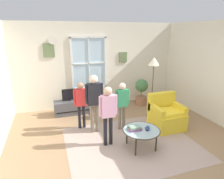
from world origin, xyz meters
TOP-DOWN VIEW (x-y plane):
  - ground_plane at (0.00, 0.00)m, footprint 5.88×6.02m
  - back_wall at (-0.01, 2.77)m, footprint 5.28×0.17m
  - area_rug at (0.04, 0.09)m, footprint 2.81×2.38m
  - tv_stand at (-0.98, 2.19)m, footprint 1.05×0.43m
  - television at (-0.98, 2.19)m, footprint 0.54×0.08m
  - armchair at (1.21, 0.53)m, footprint 0.76×0.74m
  - coffee_table at (0.18, -0.12)m, footprint 0.80×0.80m
  - book_stack at (0.04, -0.07)m, footprint 0.27×0.19m
  - cup at (0.29, -0.18)m, footprint 0.07×0.07m
  - remote_near_books at (0.28, -0.14)m, footprint 0.08×0.15m
  - person_pink_shirt at (-0.46, 0.21)m, footprint 0.40×0.18m
  - person_red_shirt at (-0.86, 1.18)m, footprint 0.37×0.17m
  - person_black_shirt at (-0.59, 0.86)m, footprint 0.44×0.20m
  - person_green_shirt at (0.10, 0.80)m, footprint 0.37×0.17m
  - potted_plant_by_window at (1.36, 2.23)m, footprint 0.43×0.43m
  - floor_lamp at (1.20, 1.26)m, footprint 0.32×0.32m

SIDE VIEW (x-z plane):
  - ground_plane at x=0.00m, z-range -0.02..0.00m
  - area_rug at x=0.04m, z-range 0.00..0.01m
  - tv_stand at x=-0.98m, z-range 0.00..0.41m
  - armchair at x=1.21m, z-range -0.11..0.76m
  - coffee_table at x=0.18m, z-range 0.18..0.61m
  - remote_near_books at x=0.28m, z-range 0.42..0.44m
  - book_stack at x=0.04m, z-range 0.42..0.49m
  - cup at x=0.29m, z-range 0.42..0.51m
  - potted_plant_by_window at x=1.36m, z-range 0.05..0.93m
  - television at x=-0.98m, z-range 0.42..0.79m
  - person_red_shirt at x=-0.86m, z-range 0.15..1.37m
  - person_green_shirt at x=0.10m, z-range 0.15..1.37m
  - person_pink_shirt at x=-0.46m, z-range 0.17..1.50m
  - person_black_shirt at x=-0.59m, z-range 0.18..1.63m
  - back_wall at x=-0.01m, z-range 0.01..2.70m
  - floor_lamp at x=1.20m, z-range 0.59..2.32m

